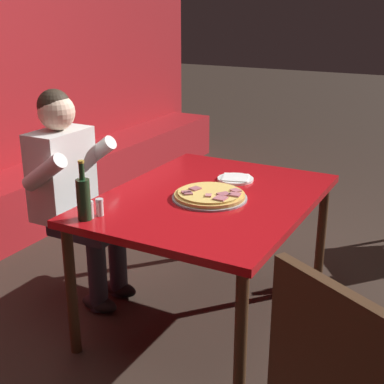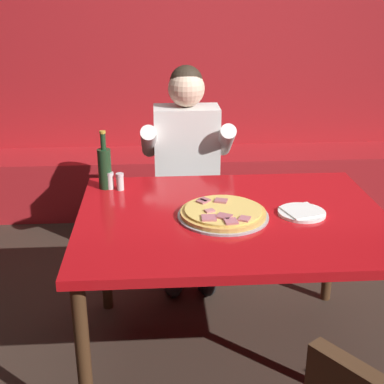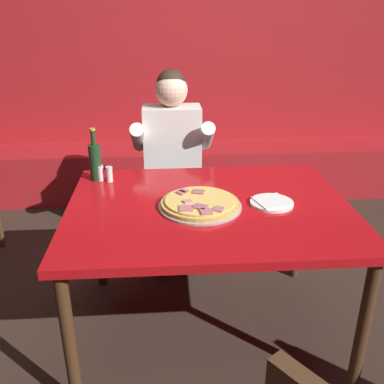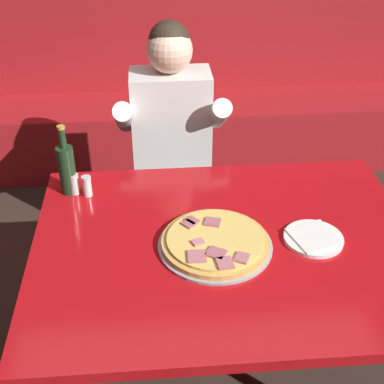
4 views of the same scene
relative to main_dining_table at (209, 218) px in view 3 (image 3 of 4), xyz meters
The scene contains 10 objects.
ground_plane 0.68m from the main_dining_table, ahead, with size 24.00×24.00×0.00m, color #33261E.
booth_wall_panel 2.20m from the main_dining_table, 90.00° to the left, with size 6.80×0.16×1.90m, color #A3191E.
booth_bench 1.91m from the main_dining_table, 90.00° to the left, with size 6.46×0.48×0.46m, color #A3191E.
main_dining_table is the anchor object (origin of this frame).
pizza 0.10m from the main_dining_table, 154.15° to the right, with size 0.40×0.40×0.05m.
plate_white_paper 0.31m from the main_dining_table, ahead, with size 0.21×0.21×0.02m.
beer_bottle 0.72m from the main_dining_table, 147.49° to the left, with size 0.07×0.07×0.29m.
shaker_parmesan 0.68m from the main_dining_table, 147.39° to the left, with size 0.04×0.04×0.09m.
shaker_oregano 0.62m from the main_dining_table, 146.39° to the left, with size 0.04×0.04×0.09m.
diner_seated_blue_shirt 0.83m from the main_dining_table, 100.58° to the left, with size 0.53×0.53×1.27m.
Camera 3 is at (-0.22, -1.86, 1.63)m, focal length 40.00 mm.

